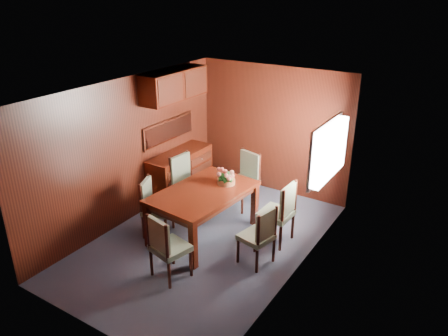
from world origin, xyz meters
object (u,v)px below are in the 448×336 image
Objects in this scene: dining_table at (203,197)px; sideboard at (180,175)px; chair_head at (166,244)px; flower_centerpiece at (226,176)px; chair_left_near at (153,204)px; chair_right_near at (260,233)px.

sideboard is at bearing 147.50° from dining_table.
chair_head is 3.18× the size of flower_centerpiece.
chair_left_near is 0.98× the size of chair_head.
dining_table is at bearing 90.65° from chair_right_near.
dining_table is at bearing -37.61° from sideboard.
dining_table is 0.81m from chair_left_near.
chair_head is at bearing -74.60° from dining_table.
sideboard is 1.54× the size of chair_right_near.
sideboard is 0.80× the size of dining_table.
dining_table is (1.12, -0.86, 0.22)m from sideboard.
sideboard is 1.43m from dining_table.
chair_left_near reaches higher than chair_right_near.
chair_head is (1.33, -2.05, 0.08)m from sideboard.
chair_left_near is at bearing -146.69° from dining_table.
chair_right_near is at bearing -33.23° from flower_centerpiece.
chair_head is (0.22, -1.19, -0.14)m from dining_table.
sideboard is 1.45m from flower_centerpiece.
flower_centerpiece reaches higher than chair_head.
flower_centerpiece is (1.29, -0.46, 0.48)m from sideboard.
flower_centerpiece is at bearing -19.69° from sideboard.
sideboard is 1.31m from chair_left_near.
chair_head reaches higher than chair_right_near.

